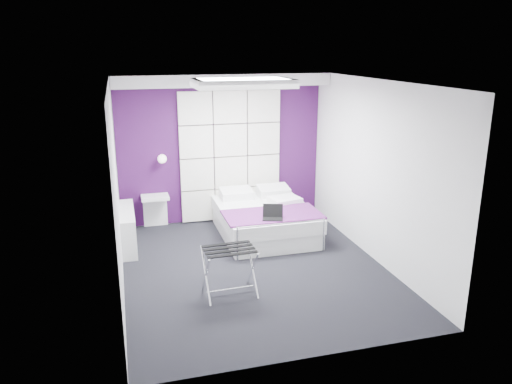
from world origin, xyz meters
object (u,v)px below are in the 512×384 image
luggage_rack (230,272)px  laptop (272,215)px  wall_lamp (162,158)px  bed (264,219)px  radiator (128,228)px  nightstand (155,197)px

luggage_rack → laptop: bearing=50.5°
wall_lamp → laptop: wall_lamp is taller
bed → luggage_rack: size_ratio=2.89×
luggage_rack → wall_lamp: bearing=99.2°
laptop → luggage_rack: bearing=-109.0°
wall_lamp → laptop: 2.20m
bed → laptop: bearing=-96.2°
radiator → bed: 2.20m
wall_lamp → laptop: (1.49, -1.48, -0.66)m
luggage_rack → laptop: size_ratio=2.06×
wall_lamp → bed: 2.01m
radiator → luggage_rack: bearing=-58.7°
luggage_rack → bed: bearing=59.6°
radiator → luggage_rack: 2.29m
bed → wall_lamp: bearing=151.8°
radiator → bed: bearing=-1.9°
radiator → laptop: laptop is taller
bed → luggage_rack: bearing=-118.1°
nightstand → luggage_rack: size_ratio=0.73×
bed → laptop: size_ratio=5.96×
wall_lamp → nightstand: bearing=-165.5°
wall_lamp → bed: size_ratio=0.08×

